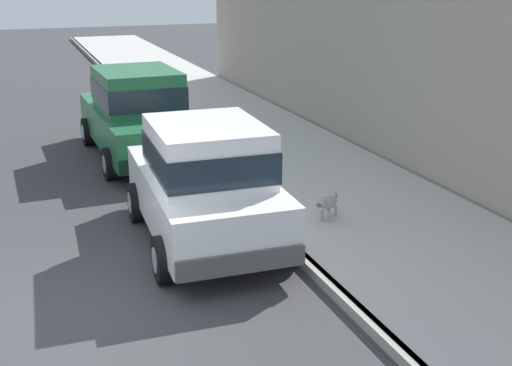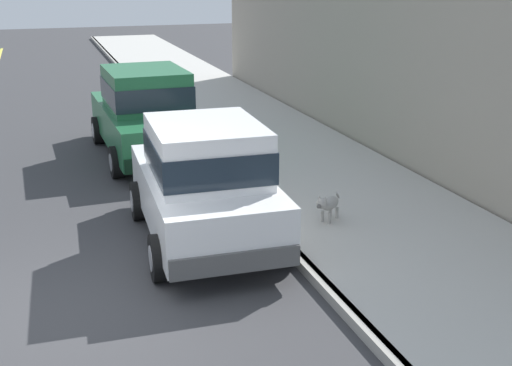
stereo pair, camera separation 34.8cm
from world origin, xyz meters
TOP-DOWN VIEW (x-y plane):
  - ground_plane at (0.00, 0.00)m, footprint 80.00×80.00m
  - curb at (3.20, 0.00)m, footprint 0.16×64.00m
  - sidewalk at (5.00, 0.00)m, footprint 3.60×64.00m
  - car_white_hatchback at (2.16, 1.62)m, footprint 2.06×3.86m
  - car_green_sedan at (2.14, 6.64)m, footprint 2.14×4.65m
  - dog_grey at (4.11, 1.48)m, footprint 0.62×0.51m
  - building_facade at (7.10, 5.87)m, footprint 0.50×20.00m

SIDE VIEW (x-z plane):
  - ground_plane at x=0.00m, z-range 0.00..0.00m
  - curb at x=3.20m, z-range 0.00..0.14m
  - sidewalk at x=5.00m, z-range 0.00..0.14m
  - dog_grey at x=4.11m, z-range 0.18..0.67m
  - car_white_hatchback at x=2.16m, z-range 0.04..1.92m
  - car_green_sedan at x=2.14m, z-range 0.02..1.94m
  - building_facade at x=7.10m, z-range 0.00..3.97m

